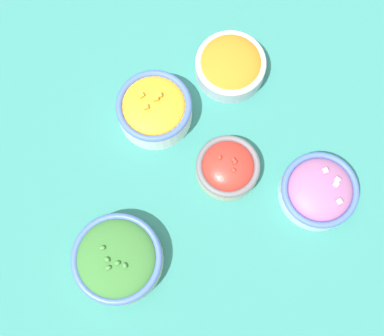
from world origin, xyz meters
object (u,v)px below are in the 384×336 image
object	(u,v)px
bowl_broccoli	(117,259)
bowl_cherry_tomatoes	(228,167)
bowl_carrots	(231,65)
bowl_squash	(154,109)
bowl_red_onion	(319,191)

from	to	relation	value
bowl_broccoli	bowl_cherry_tomatoes	distance (m)	0.26
bowl_carrots	bowl_cherry_tomatoes	world-z (taller)	same
bowl_broccoli	bowl_squash	world-z (taller)	bowl_squash
bowl_carrots	bowl_squash	world-z (taller)	bowl_squash
bowl_carrots	bowl_red_onion	distance (m)	0.29
bowl_broccoli	bowl_cherry_tomatoes	xyz separation A→B (m)	(0.25, 0.07, -0.01)
bowl_carrots	bowl_broccoli	world-z (taller)	bowl_broccoli
bowl_squash	bowl_carrots	bearing A→B (deg)	7.34
bowl_carrots	bowl_squash	bearing A→B (deg)	-172.66
bowl_carrots	bowl_broccoli	xyz separation A→B (m)	(-0.34, -0.25, 0.00)
bowl_cherry_tomatoes	bowl_squash	bearing A→B (deg)	116.01
bowl_carrots	bowl_broccoli	size ratio (longest dim) A/B	0.86
bowl_squash	bowl_cherry_tomatoes	bearing A→B (deg)	-63.99
bowl_broccoli	bowl_red_onion	distance (m)	0.38
bowl_squash	bowl_red_onion	distance (m)	0.34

